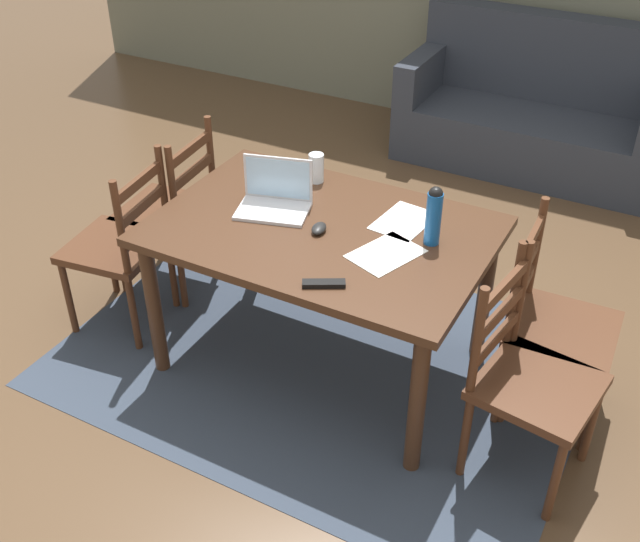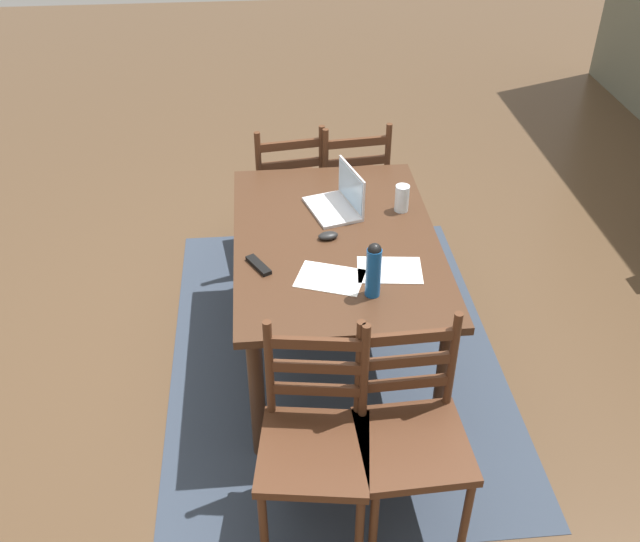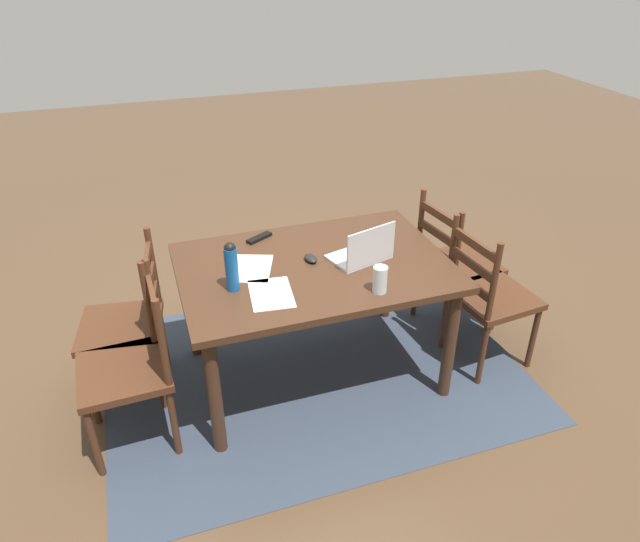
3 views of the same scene
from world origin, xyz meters
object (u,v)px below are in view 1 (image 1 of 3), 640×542
Objects in this scene: computer_mouse at (319,228)px; tv_remote at (324,284)px; couch at (534,114)px; drinking_glass at (316,168)px; chair_right_near at (529,380)px; chair_left_near at (122,246)px; laptop at (275,196)px; water_bottle at (434,214)px; chair_right_far at (554,325)px; chair_left_far at (171,211)px; dining_table at (322,245)px.

computer_mouse reaches higher than tv_remote.
couch is 12.63× the size of drinking_glass.
chair_right_near is at bearing -19.16° from computer_mouse.
chair_left_near is 1.29m from tv_remote.
laptop is (-0.55, -2.62, 0.47)m from couch.
chair_left_near and chair_right_near have the same top height.
drinking_glass is 1.43× the size of computer_mouse.
laptop is 1.38× the size of water_bottle.
chair_right_far is at bearing 90.06° from chair_right_near.
laptop reaches higher than chair_left_far.
chair_left_near is at bearing 178.13° from computer_mouse.
chair_right_near is 2.96m from couch.
drinking_glass is 0.47m from computer_mouse.
laptop is at bearing 168.63° from dining_table.
water_bottle reaches higher than chair_right_far.
chair_left_near is 1.00× the size of chair_right_near.
laptop is at bearing 18.29° from chair_left_near.
dining_table is 0.12m from computer_mouse.
dining_table is 0.46m from drinking_glass.
dining_table is 2.70m from couch.
couch is (-0.75, 2.47, -0.11)m from chair_right_far.
drinking_glass is at bearing 159.70° from water_bottle.
chair_right_near reaches higher than dining_table.
drinking_glass is (-0.51, -2.30, 0.48)m from couch.
chair_right_near is at bearing -105.83° from tv_remote.
couch is 2.41m from drinking_glass.
laptop is at bearing -11.28° from chair_left_far.
chair_left_far is at bearing -168.38° from drinking_glass.
dining_table is 1.07m from chair_left_far.
couch is 18.00× the size of computer_mouse.
tv_remote is at bearing -60.77° from dining_table.
chair_left_far is at bearing 35.50° from tv_remote.
laptop is (0.75, -0.15, 0.36)m from chair_left_far.
couch reaches higher than tv_remote.
computer_mouse is at bearing -18.66° from laptop.
drinking_glass is at bearing 11.62° from chair_left_far.
chair_right_far is 1.35m from laptop.
couch reaches higher than chair_right_near.
computer_mouse is (-1.02, -0.24, 0.32)m from chair_right_far.
chair_right_near is 6.66× the size of drinking_glass.
chair_left_near is 9.50× the size of computer_mouse.
drinking_glass reaches higher than computer_mouse.
computer_mouse is at bearing -162.13° from water_bottle.
dining_table is 14.72× the size of computer_mouse.
water_bottle is 2.67× the size of computer_mouse.
chair_left_far is 1.00× the size of chair_right_far.
computer_mouse is (0.28, -0.09, -0.04)m from laptop.
drinking_glass is (0.80, 0.56, 0.37)m from chair_left_near.
chair_left_near is 2.58× the size of laptop.
couch is (1.30, 2.47, -0.11)m from chair_left_far.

